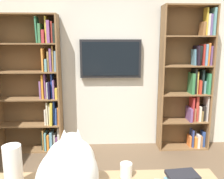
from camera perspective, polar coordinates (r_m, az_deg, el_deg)
The scene contains 8 objects.
wall_back at distance 3.74m, azimuth -1.12°, elevation 6.75°, with size 4.52×0.06×2.70m, color silver.
bookshelf_left at distance 3.84m, azimuth 18.07°, elevation 1.95°, with size 0.76×0.28×2.15m.
bookshelf_right at distance 3.75m, azimuth -17.26°, elevation 0.75°, with size 0.94×0.28×2.02m.
wall_mounted_tv at distance 3.66m, azimuth -0.33°, elevation 7.25°, with size 0.92×0.07×0.57m.
cat at distance 1.43m, azimuth -10.17°, elevation -18.50°, with size 0.33×0.67×0.37m.
paper_towel_roll at distance 1.65m, azimuth -22.28°, elevation -16.60°, with size 0.11×0.11×0.28m, color white.
coffee_mug at distance 1.70m, azimuth 3.34°, elevation -18.44°, with size 0.08×0.08×0.10m, color white.
desk_book_stack at distance 1.69m, azimuth 16.19°, elevation -19.45°, with size 0.22×0.15×0.07m.
Camera 1 is at (0.07, 1.50, 1.65)m, focal length 38.80 mm.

